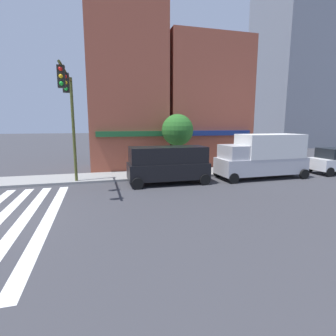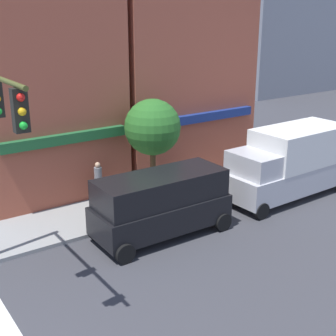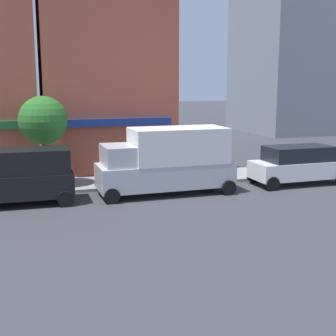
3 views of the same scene
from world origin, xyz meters
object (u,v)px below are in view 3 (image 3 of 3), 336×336
pedestrian_grey_coat (0,165)px  street_tree (43,121)px  van_black (11,175)px  box_truck_silver (167,160)px  suv_white (298,164)px  pedestrian_green_top (203,160)px

pedestrian_grey_coat → street_tree: street_tree is taller
van_black → street_tree: 3.74m
van_black → pedestrian_grey_coat: bearing=99.8°
box_truck_silver → suv_white: box_truck_silver is taller
van_black → street_tree: (1.48, 2.80, 1.99)m
suv_white → street_tree: size_ratio=1.10×
box_truck_silver → street_tree: bearing=151.1°
van_black → pedestrian_green_top: 9.83m
suv_white → pedestrian_grey_coat: suv_white is taller
van_black → street_tree: size_ratio=1.17×
pedestrian_grey_coat → street_tree: 3.18m
pedestrian_green_top → pedestrian_grey_coat: size_ratio=1.00×
box_truck_silver → street_tree: size_ratio=1.45×
suv_white → pedestrian_green_top: size_ratio=2.68×
pedestrian_green_top → street_tree: street_tree is taller
pedestrian_grey_coat → street_tree: size_ratio=0.41×
pedestrian_green_top → street_tree: 8.35m
box_truck_silver → suv_white: size_ratio=1.32×
box_truck_silver → pedestrian_grey_coat: box_truck_silver is taller
van_black → box_truck_silver: 6.80m
box_truck_silver → street_tree: (-5.31, 2.80, 1.69)m
van_black → suv_white: size_ratio=1.06×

